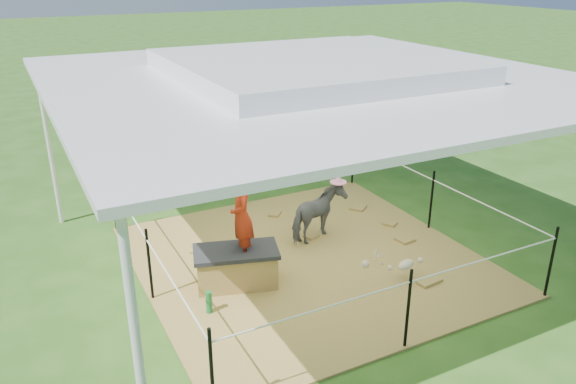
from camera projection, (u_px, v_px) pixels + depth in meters
name	position (u px, v px, depth m)	size (l,w,h in m)	color
ground	(307.00, 260.00, 8.12)	(90.00, 90.00, 0.00)	#2D5919
hay_patch	(307.00, 259.00, 8.12)	(4.60, 4.60, 0.03)	brown
canopy_tent	(310.00, 73.00, 7.11)	(6.30, 6.30, 2.90)	silver
rope_fence	(307.00, 220.00, 7.88)	(4.54, 4.54, 1.00)	black
straw_bale	(237.00, 269.00, 7.38)	(1.03, 0.51, 0.46)	olive
dark_cloth	(236.00, 252.00, 7.28)	(1.10, 0.57, 0.06)	black
woman	(242.00, 209.00, 7.10)	(0.45, 0.30, 1.24)	red
green_bottle	(209.00, 302.00, 6.81)	(0.08, 0.08, 0.29)	#1A7530
pony	(318.00, 214.00, 8.54)	(0.45, 0.98, 0.83)	#4F4F54
pink_hat	(319.00, 185.00, 8.36)	(0.26, 0.26, 0.12)	#FF93C5
foal	(406.00, 263.00, 7.51)	(0.85, 0.47, 0.47)	#C6B291
trash_barrel	(312.00, 113.00, 14.23)	(0.62, 0.62, 0.97)	#174FAD
picnic_table_near	(239.00, 107.00, 15.20)	(1.84, 1.33, 0.77)	#55331D
picnic_table_far	(311.00, 90.00, 17.17)	(1.99, 1.44, 0.83)	#50341B
distant_person	(261.00, 102.00, 15.05)	(0.53, 0.41, 1.09)	blue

